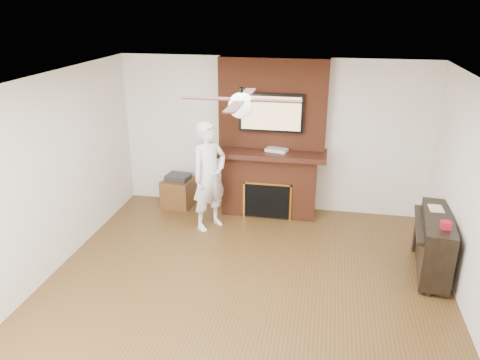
% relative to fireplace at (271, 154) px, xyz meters
% --- Properties ---
extents(room_shell, '(5.36, 5.86, 2.86)m').
position_rel_fireplace_xyz_m(room_shell, '(0.00, -2.55, 0.25)').
color(room_shell, '#4F3517').
rests_on(room_shell, ground).
extents(fireplace, '(1.78, 0.64, 2.50)m').
position_rel_fireplace_xyz_m(fireplace, '(0.00, 0.00, 0.00)').
color(fireplace, brown).
rests_on(fireplace, ground).
extents(tv, '(1.00, 0.08, 0.60)m').
position_rel_fireplace_xyz_m(tv, '(0.00, -0.05, 0.68)').
color(tv, black).
rests_on(tv, fireplace).
extents(ceiling_fan, '(1.21, 1.21, 0.31)m').
position_rel_fireplace_xyz_m(ceiling_fan, '(-0.00, -2.55, 1.34)').
color(ceiling_fan, black).
rests_on(ceiling_fan, room_shell).
extents(person, '(0.69, 0.74, 1.68)m').
position_rel_fireplace_xyz_m(person, '(-0.83, -0.75, -0.16)').
color(person, white).
rests_on(person, ground).
extents(side_table, '(0.55, 0.55, 0.56)m').
position_rel_fireplace_xyz_m(side_table, '(-1.55, -0.07, -0.74)').
color(side_table, brown).
rests_on(side_table, ground).
extents(piano, '(0.59, 1.25, 0.88)m').
position_rel_fireplace_xyz_m(piano, '(2.31, -1.49, -0.57)').
color(piano, black).
rests_on(piano, ground).
extents(cable_box, '(0.37, 0.27, 0.05)m').
position_rel_fireplace_xyz_m(cable_box, '(0.11, -0.10, 0.11)').
color(cable_box, silver).
rests_on(cable_box, fireplace).
extents(candle_green, '(0.07, 0.07, 0.09)m').
position_rel_fireplace_xyz_m(candle_green, '(-0.11, -0.23, -0.95)').
color(candle_green, '#517F32').
rests_on(candle_green, ground).
extents(candle_cream, '(0.08, 0.08, 0.10)m').
position_rel_fireplace_xyz_m(candle_cream, '(0.18, -0.25, -0.94)').
color(candle_cream, '#FEF6CA').
rests_on(candle_cream, ground).
extents(candle_blue, '(0.06, 0.06, 0.08)m').
position_rel_fireplace_xyz_m(candle_blue, '(0.29, -0.22, -0.95)').
color(candle_blue, teal).
rests_on(candle_blue, ground).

